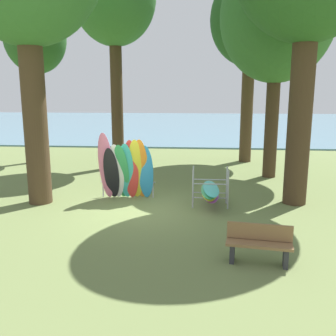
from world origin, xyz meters
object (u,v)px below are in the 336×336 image
(tree_far_left_back, at_px, (277,17))
(tree_far_right_back, at_px, (250,22))
(leaning_board_pile, at_px, (126,170))
(park_bench, at_px, (259,243))
(board_storage_rack, at_px, (210,191))
(tree_deep_back, at_px, (35,40))

(tree_far_left_back, height_order, tree_far_right_back, tree_far_right_back)
(leaning_board_pile, height_order, park_bench, leaning_board_pile)
(tree_far_left_back, distance_m, board_storage_rack, 7.94)
(tree_deep_back, xyz_separation_m, leaning_board_pile, (5.74, -6.60, -5.11))
(leaning_board_pile, bearing_deg, tree_far_right_back, 57.05)
(tree_far_left_back, relative_size, tree_deep_back, 1.16)
(tree_far_left_back, xyz_separation_m, tree_far_right_back, (-0.63, 3.55, 0.44))
(leaning_board_pile, relative_size, board_storage_rack, 1.10)
(board_storage_rack, relative_size, park_bench, 1.47)
(tree_far_left_back, distance_m, tree_deep_back, 11.54)
(park_bench, bearing_deg, leaning_board_pile, 129.82)
(tree_deep_back, relative_size, board_storage_rack, 3.75)
(tree_far_right_back, relative_size, tree_deep_back, 1.18)
(tree_far_left_back, height_order, park_bench, tree_far_left_back)
(board_storage_rack, distance_m, park_bench, 4.18)
(leaning_board_pile, relative_size, park_bench, 1.62)
(leaning_board_pile, xyz_separation_m, park_bench, (3.79, -4.55, -0.56))
(tree_far_left_back, relative_size, tree_far_right_back, 0.98)
(tree_far_left_back, distance_m, leaning_board_pile, 8.72)
(park_bench, bearing_deg, tree_deep_back, 130.52)
(tree_far_left_back, bearing_deg, park_bench, -101.26)
(tree_far_right_back, xyz_separation_m, tree_deep_back, (-10.59, -0.89, -0.85))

